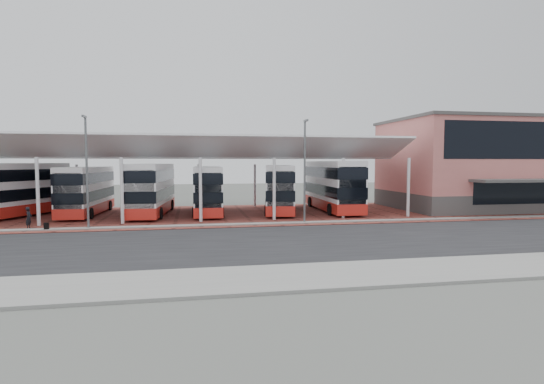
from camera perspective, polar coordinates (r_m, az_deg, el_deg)
The scene contains 19 objects.
ground at distance 27.01m, azimuth 3.73°, elevation -6.24°, with size 140.00×140.00×0.00m, color #51544E.
road at distance 26.06m, azimuth 4.28°, elevation -6.60°, with size 120.00×14.00×0.02m, color black.
forecourt at distance 39.98m, azimuth 1.89°, elevation -2.85°, with size 72.00×16.00×0.06m, color brown.
sidewalk at distance 18.61m, azimuth 10.74°, elevation -10.79°, with size 120.00×4.00×0.14m, color gray.
north_kerb at distance 32.96m, azimuth 1.05°, elevation -4.25°, with size 120.00×0.80×0.14m, color gray.
yellow_line_near at distance 20.44m, azimuth 8.67°, elevation -9.55°, with size 120.00×0.12×0.01m, color yellow.
yellow_line_far at distance 20.72m, azimuth 8.39°, elevation -9.37°, with size 120.00×0.12×0.01m, color yellow.
canopy at distance 39.70m, azimuth -9.79°, elevation 5.38°, with size 37.00×11.63×7.07m.
terminal at distance 49.50m, azimuth 26.16°, elevation 3.43°, with size 18.40×14.40×9.25m.
lamp_west at distance 32.86m, azimuth -23.66°, elevation 2.90°, with size 0.16×0.90×8.07m.
lamp_east at distance 33.16m, azimuth 4.43°, elevation 3.23°, with size 0.16×0.90×8.07m.
bus_0 at distance 42.67m, azimuth -31.57°, elevation 0.17°, with size 6.93×11.46×4.68m.
bus_1 at distance 42.05m, azimuth -23.64°, elevation 0.14°, with size 3.01×10.62×4.33m.
bus_2 at distance 40.15m, azimuth -15.82°, elevation 0.35°, with size 3.51×11.36×4.61m.
bus_3 at distance 39.87m, azimuth -8.72°, elevation 0.23°, with size 2.77×10.55×4.33m.
bus_4 at distance 40.68m, azimuth 0.97°, elevation 0.44°, with size 4.40×11.09×4.46m.
bus_5 at distance 42.11m, azimuth 8.16°, elevation 0.79°, with size 3.26×11.87×4.85m.
pedestrian at distance 34.89m, azimuth -29.89°, elevation -3.04°, with size 0.58×0.38×1.58m, color black.
suitcase at distance 33.61m, azimuth -28.06°, elevation -4.13°, with size 0.31×0.22×0.53m, color black.
Camera 1 is at (-6.61, -25.74, 4.80)m, focal length 28.00 mm.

